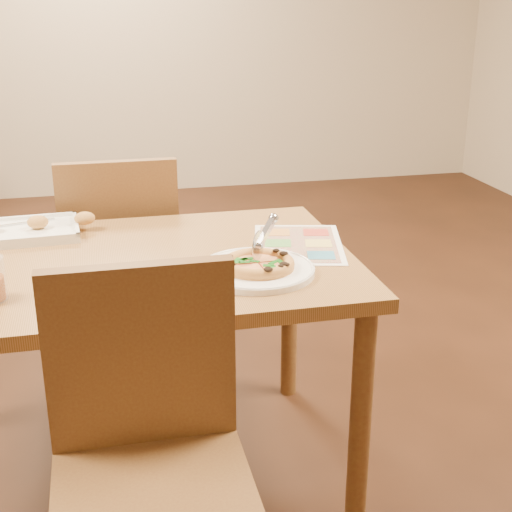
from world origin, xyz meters
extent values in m
plane|color=black|center=(0.00, 0.00, 0.00)|extent=(7.00, 7.00, 0.00)
plane|color=tan|center=(0.00, 3.50, 1.35)|extent=(6.00, 0.00, 6.00)
cube|color=#9C6D3E|center=(0.00, 0.00, 0.70)|extent=(1.30, 0.85, 0.04)
cylinder|color=brown|center=(0.59, -0.36, 0.34)|extent=(0.06, 0.06, 0.68)
cylinder|color=brown|center=(0.59, 0.36, 0.34)|extent=(0.06, 0.06, 0.68)
cube|color=brown|center=(0.00, -0.70, 0.45)|extent=(0.42, 0.42, 0.04)
cube|color=brown|center=(0.00, -0.51, 0.68)|extent=(0.42, 0.04, 0.45)
cube|color=brown|center=(0.00, 0.70, 0.45)|extent=(0.42, 0.42, 0.04)
cube|color=brown|center=(0.00, 0.51, 0.68)|extent=(0.42, 0.04, 0.45)
cylinder|color=white|center=(0.34, -0.17, 0.73)|extent=(0.40, 0.40, 0.02)
cylinder|color=#DA964A|center=(0.35, -0.18, 0.74)|extent=(0.20, 0.20, 0.01)
cylinder|color=#FFE68A|center=(0.35, -0.18, 0.75)|extent=(0.16, 0.16, 0.01)
torus|color=#DA964A|center=(0.35, -0.18, 0.75)|extent=(0.20, 0.20, 0.03)
cylinder|color=silver|center=(0.35, -0.16, 0.79)|extent=(0.05, 0.07, 0.08)
cube|color=silver|center=(0.38, -0.11, 0.82)|extent=(0.08, 0.11, 0.06)
cube|color=white|center=(-0.31, 0.30, 0.73)|extent=(0.37, 0.26, 0.02)
cube|color=silver|center=(-0.31, 0.30, 0.74)|extent=(0.17, 0.06, 0.00)
ellipsoid|color=#C08C45|center=(-0.26, 0.31, 0.76)|extent=(0.07, 0.05, 0.04)
ellipsoid|color=#C08C45|center=(-0.11, 0.31, 0.76)|extent=(0.07, 0.05, 0.04)
cube|color=white|center=(0.52, 0.03, 0.72)|extent=(0.34, 0.42, 0.00)
camera|label=1|loc=(-0.07, -1.94, 1.44)|focal=50.00mm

